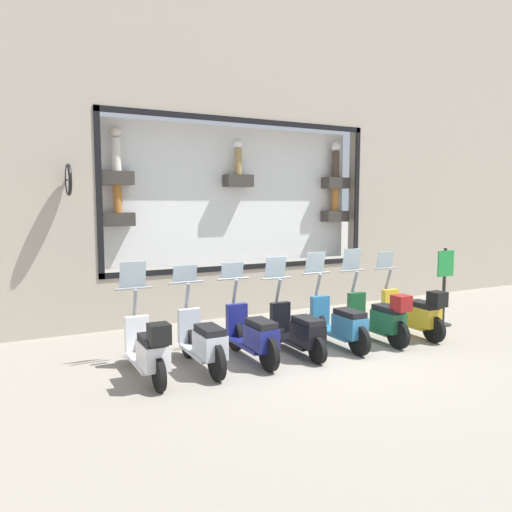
{
  "coord_description": "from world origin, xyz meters",
  "views": [
    {
      "loc": [
        -6.88,
        5.01,
        2.6
      ],
      "look_at": [
        1.7,
        0.58,
        1.58
      ],
      "focal_mm": 35.0,
      "sensor_mm": 36.0,
      "label": 1
    }
  ],
  "objects_px": {
    "scooter_green_1": "(380,317)",
    "scooter_white_6": "(149,349)",
    "scooter_yellow_0": "(415,313)",
    "shop_sign_post": "(444,284)",
    "scooter_black_3": "(299,331)",
    "scooter_navy_4": "(253,335)",
    "scooter_silver_5": "(203,342)",
    "scooter_teal_2": "(340,324)"
  },
  "relations": [
    {
      "from": "scooter_green_1",
      "to": "scooter_teal_2",
      "type": "relative_size",
      "value": 1.0
    },
    {
      "from": "scooter_teal_2",
      "to": "scooter_silver_5",
      "type": "distance_m",
      "value": 2.64
    },
    {
      "from": "scooter_black_3",
      "to": "scooter_silver_5",
      "type": "height_order",
      "value": "scooter_black_3"
    },
    {
      "from": "scooter_navy_4",
      "to": "shop_sign_post",
      "type": "distance_m",
      "value": 4.79
    },
    {
      "from": "scooter_black_3",
      "to": "scooter_navy_4",
      "type": "xyz_separation_m",
      "value": [
        0.01,
        0.88,
        0.03
      ]
    },
    {
      "from": "scooter_yellow_0",
      "to": "scooter_silver_5",
      "type": "xyz_separation_m",
      "value": [
        0.06,
        4.4,
        -0.03
      ]
    },
    {
      "from": "scooter_teal_2",
      "to": "shop_sign_post",
      "type": "bearing_deg",
      "value": -83.46
    },
    {
      "from": "scooter_silver_5",
      "to": "scooter_teal_2",
      "type": "bearing_deg",
      "value": -89.98
    },
    {
      "from": "shop_sign_post",
      "to": "scooter_green_1",
      "type": "bearing_deg",
      "value": 100.8
    },
    {
      "from": "shop_sign_post",
      "to": "scooter_teal_2",
      "type": "bearing_deg",
      "value": 96.54
    },
    {
      "from": "scooter_white_6",
      "to": "scooter_silver_5",
      "type": "bearing_deg",
      "value": -85.75
    },
    {
      "from": "scooter_green_1",
      "to": "scooter_silver_5",
      "type": "bearing_deg",
      "value": 89.03
    },
    {
      "from": "scooter_green_1",
      "to": "scooter_black_3",
      "type": "bearing_deg",
      "value": 88.27
    },
    {
      "from": "scooter_green_1",
      "to": "shop_sign_post",
      "type": "relative_size",
      "value": 1.09
    },
    {
      "from": "scooter_teal_2",
      "to": "scooter_white_6",
      "type": "distance_m",
      "value": 3.52
    },
    {
      "from": "scooter_navy_4",
      "to": "shop_sign_post",
      "type": "height_order",
      "value": "shop_sign_post"
    },
    {
      "from": "scooter_green_1",
      "to": "scooter_navy_4",
      "type": "height_order",
      "value": "scooter_green_1"
    },
    {
      "from": "scooter_white_6",
      "to": "scooter_green_1",
      "type": "bearing_deg",
      "value": -89.92
    },
    {
      "from": "scooter_black_3",
      "to": "scooter_white_6",
      "type": "distance_m",
      "value": 2.64
    },
    {
      "from": "scooter_black_3",
      "to": "scooter_green_1",
      "type": "bearing_deg",
      "value": -91.73
    },
    {
      "from": "scooter_navy_4",
      "to": "scooter_silver_5",
      "type": "distance_m",
      "value": 0.88
    },
    {
      "from": "scooter_yellow_0",
      "to": "shop_sign_post",
      "type": "relative_size",
      "value": 1.08
    },
    {
      "from": "scooter_black_3",
      "to": "shop_sign_post",
      "type": "relative_size",
      "value": 1.08
    },
    {
      "from": "scooter_black_3",
      "to": "shop_sign_post",
      "type": "distance_m",
      "value": 3.92
    },
    {
      "from": "scooter_teal_2",
      "to": "scooter_silver_5",
      "type": "xyz_separation_m",
      "value": [
        -0.0,
        2.64,
        0.0
      ]
    },
    {
      "from": "scooter_silver_5",
      "to": "shop_sign_post",
      "type": "xyz_separation_m",
      "value": [
        0.34,
        -5.63,
        0.45
      ]
    },
    {
      "from": "scooter_green_1",
      "to": "scooter_silver_5",
      "type": "height_order",
      "value": "scooter_green_1"
    },
    {
      "from": "scooter_yellow_0",
      "to": "scooter_navy_4",
      "type": "relative_size",
      "value": 0.99
    },
    {
      "from": "scooter_silver_5",
      "to": "scooter_white_6",
      "type": "relative_size",
      "value": 1.01
    },
    {
      "from": "scooter_yellow_0",
      "to": "shop_sign_post",
      "type": "distance_m",
      "value": 1.37
    },
    {
      "from": "scooter_teal_2",
      "to": "scooter_white_6",
      "type": "xyz_separation_m",
      "value": [
        -0.07,
        3.52,
        0.03
      ]
    },
    {
      "from": "scooter_black_3",
      "to": "scooter_navy_4",
      "type": "height_order",
      "value": "scooter_black_3"
    },
    {
      "from": "scooter_green_1",
      "to": "scooter_white_6",
      "type": "relative_size",
      "value": 1.0
    },
    {
      "from": "scooter_white_6",
      "to": "shop_sign_post",
      "type": "xyz_separation_m",
      "value": [
        0.41,
        -6.51,
        0.43
      ]
    },
    {
      "from": "scooter_black_3",
      "to": "shop_sign_post",
      "type": "bearing_deg",
      "value": -84.83
    },
    {
      "from": "scooter_silver_5",
      "to": "scooter_yellow_0",
      "type": "bearing_deg",
      "value": -90.83
    },
    {
      "from": "scooter_green_1",
      "to": "shop_sign_post",
      "type": "bearing_deg",
      "value": -79.2
    },
    {
      "from": "scooter_black_3",
      "to": "scooter_teal_2",
      "type": "bearing_deg",
      "value": -89.52
    },
    {
      "from": "scooter_green_1",
      "to": "scooter_navy_4",
      "type": "bearing_deg",
      "value": 88.7
    },
    {
      "from": "scooter_navy_4",
      "to": "scooter_white_6",
      "type": "distance_m",
      "value": 1.76
    },
    {
      "from": "scooter_navy_4",
      "to": "scooter_silver_5",
      "type": "height_order",
      "value": "same"
    },
    {
      "from": "scooter_green_1",
      "to": "scooter_teal_2",
      "type": "bearing_deg",
      "value": 86.07
    }
  ]
}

